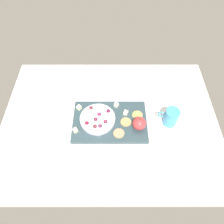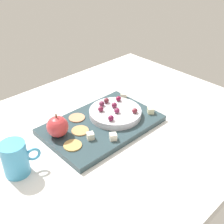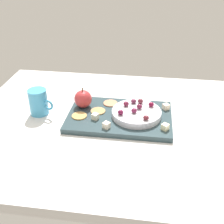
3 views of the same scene
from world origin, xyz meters
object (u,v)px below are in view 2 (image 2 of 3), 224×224
grape_4 (111,118)px  grape_2 (116,110)px  grape_1 (101,109)px  grape_3 (114,105)px  grape_0 (106,101)px  cheese_cube_3 (124,96)px  grape_6 (102,104)px  cheese_cube_1 (151,110)px  cup (15,159)px  serving_dish (115,113)px  cracker_1 (73,145)px  platter (102,124)px  apple_whole (58,127)px  grape_7 (118,99)px  cheese_cube_0 (113,137)px  cracker_0 (77,118)px  cracker_2 (80,131)px  cheese_cube_2 (90,136)px  grape_5 (135,111)px

grape_4 → grape_2: bearing=25.3°
grape_1 → grape_3: size_ratio=1.00×
grape_0 → grape_4: same height
cheese_cube_3 → grape_6: size_ratio=1.05×
cheese_cube_1 → cup: cup is taller
grape_1 → grape_2: size_ratio=1.00×
serving_dish → cracker_1: serving_dish is taller
platter → apple_whole: (-14.52, 3.88, 4.28)cm
grape_1 → cheese_cube_3: bearing=14.1°
platter → grape_7: size_ratio=18.93×
platter → grape_6: grape_6 is taller
grape_4 → grape_0: bearing=54.9°
cheese_cube_0 → grape_0: grape_0 is taller
cracker_0 → cheese_cube_3: bearing=-3.4°
cheese_cube_3 → grape_4: grape_4 is taller
platter → cup: 30.58cm
grape_0 → grape_1: same height
cracker_2 → grape_0: size_ratio=2.75×
cheese_cube_2 → cup: (-21.90, 4.00, 1.90)cm
cracker_0 → grape_5: grape_5 is taller
serving_dish → grape_4: size_ratio=8.96×
serving_dish → grape_5: (3.48, -5.62, 1.94)cm
grape_7 → grape_5: bearing=-99.5°
cheese_cube_3 → cracker_0: bearing=176.6°
cracker_0 → grape_1: bearing=-37.2°
cup → cheese_cube_1: bearing=-9.0°
cheese_cube_1 → cracker_2: 25.50cm
cheese_cube_1 → grape_1: bearing=144.5°
grape_5 → grape_6: (-4.94, 10.82, 0.03)cm
grape_2 → grape_6: bearing=95.8°
cheese_cube_1 → grape_0: grape_0 is taller
cracker_0 → cup: (-25.61, -7.57, 2.73)cm
grape_3 → apple_whole: bearing=173.0°
platter → cracker_0: 8.94cm
grape_0 → cheese_cube_2: bearing=-148.2°
grape_3 → cheese_cube_2: bearing=-160.4°
grape_5 → grape_6: same height
cheese_cube_2 → cracker_2: (0.05, 5.13, -0.83)cm
cheese_cube_0 → grape_7: size_ratio=1.05×
cheese_cube_1 → cracker_1: bearing=172.1°
cup → cheese_cube_2: bearing=-10.4°
apple_whole → cheese_cube_2: apple_whole is taller
apple_whole → grape_2: apple_whole is taller
cheese_cube_2 → grape_4: bearing=2.5°
grape_6 → cup: 34.98cm
cheese_cube_2 → grape_7: size_ratio=1.05×
grape_2 → grape_5: same height
grape_3 → grape_6: (-2.34, 3.76, -0.08)cm
cracker_2 → cup: bearing=-177.1°
cheese_cube_2 → cracker_1: cheese_cube_2 is taller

